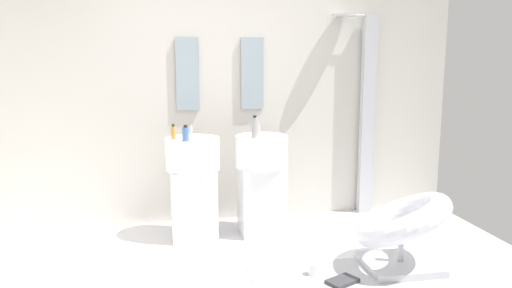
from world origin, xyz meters
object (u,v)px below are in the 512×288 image
soap_bottle_amber (173,132)px  magazine_charcoal (342,281)px  soap_bottle_grey (255,127)px  soap_bottle_blue (186,134)px  shower_column (366,111)px  pedestal_sink_left (193,184)px  coffee_mug (314,269)px  pedestal_sink_right (262,180)px  lounge_chair (402,226)px

soap_bottle_amber → magazine_charcoal: bearing=-45.2°
soap_bottle_grey → soap_bottle_amber: bearing=175.9°
soap_bottle_blue → soap_bottle_amber: (-0.10, 0.12, -0.00)m
shower_column → pedestal_sink_left: bearing=-167.4°
pedestal_sink_left → soap_bottle_blue: bearing=-112.6°
coffee_mug → magazine_charcoal: bearing=-47.2°
pedestal_sink_right → coffee_mug: 1.13m
coffee_mug → soap_bottle_blue: 1.55m
pedestal_sink_right → soap_bottle_grey: size_ratio=5.15×
pedestal_sink_left → shower_column: 1.95m
shower_column → pedestal_sink_right: bearing=-161.1°
shower_column → soap_bottle_grey: size_ratio=10.32×
coffee_mug → soap_bottle_grey: bearing=106.3°
soap_bottle_blue → soap_bottle_grey: soap_bottle_grey is taller
pedestal_sink_left → pedestal_sink_right: same height
magazine_charcoal → soap_bottle_grey: (-0.44, 1.11, 0.99)m
soap_bottle_blue → magazine_charcoal: bearing=-44.7°
pedestal_sink_left → pedestal_sink_right: 0.63m
pedestal_sink_left → lounge_chair: 1.84m
pedestal_sink_left → soap_bottle_grey: 0.76m
shower_column → soap_bottle_blue: shower_column is taller
lounge_chair → soap_bottle_blue: bearing=151.7°
magazine_charcoal → coffee_mug: 0.24m
pedestal_sink_left → soap_bottle_amber: soap_bottle_amber is taller
pedestal_sink_right → coffee_mug: (0.19, -1.02, -0.45)m
soap_bottle_grey → magazine_charcoal: bearing=-68.5°
pedestal_sink_left → soap_bottle_amber: 0.51m
pedestal_sink_right → magazine_charcoal: 1.34m
soap_bottle_blue → pedestal_sink_right: bearing=12.8°
lounge_chair → coffee_mug: 0.77m
soap_bottle_blue → soap_bottle_grey: bearing=6.4°
shower_column → soap_bottle_grey: 1.36m
pedestal_sink_right → shower_column: shower_column is taller
lounge_chair → soap_bottle_amber: 2.06m
shower_column → coffee_mug: size_ratio=23.02×
coffee_mug → soap_bottle_amber: (-0.99, 0.98, 0.93)m
shower_column → coffee_mug: shower_column is taller
pedestal_sink_right → magazine_charcoal: (0.35, -1.20, -0.48)m
magazine_charcoal → soap_bottle_amber: soap_bottle_amber is taller
coffee_mug → pedestal_sink_left: bearing=128.8°
pedestal_sink_left → soap_bottle_grey: soap_bottle_grey is taller
pedestal_sink_right → lounge_chair: pedestal_sink_right is taller
magazine_charcoal → soap_bottle_amber: 1.89m
pedestal_sink_right → shower_column: bearing=18.9°
lounge_chair → magazine_charcoal: size_ratio=4.80×
magazine_charcoal → soap_bottle_blue: size_ratio=1.62×
lounge_chair → magazine_charcoal: lounge_chair is taller
pedestal_sink_left → coffee_mug: size_ratio=11.47×
pedestal_sink_left → lounge_chair: pedestal_sink_left is taller
soap_bottle_blue → coffee_mug: bearing=-44.2°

